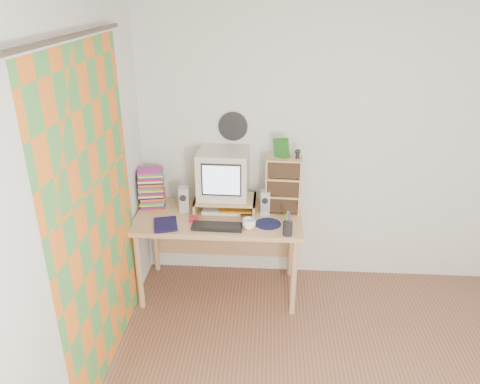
# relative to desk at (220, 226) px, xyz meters

# --- Properties ---
(back_wall) EXTENTS (3.50, 0.00, 3.50)m
(back_wall) POSITION_rel_desk_xyz_m (1.03, 0.31, 0.63)
(back_wall) COLOR silver
(back_wall) RESTS_ON floor
(left_wall) EXTENTS (0.00, 3.50, 3.50)m
(left_wall) POSITION_rel_desk_xyz_m (-0.72, -1.44, 0.63)
(left_wall) COLOR silver
(left_wall) RESTS_ON floor
(curtain) EXTENTS (0.00, 2.20, 2.20)m
(curtain) POSITION_rel_desk_xyz_m (-0.68, -0.96, 0.53)
(curtain) COLOR orange
(curtain) RESTS_ON left_wall
(wall_disc) EXTENTS (0.25, 0.02, 0.25)m
(wall_disc) POSITION_rel_desk_xyz_m (0.10, 0.29, 0.81)
(wall_disc) COLOR black
(wall_disc) RESTS_ON back_wall
(desk) EXTENTS (1.40, 0.70, 0.75)m
(desk) POSITION_rel_desk_xyz_m (0.00, 0.00, 0.00)
(desk) COLOR tan
(desk) RESTS_ON floor
(monitor_riser) EXTENTS (0.52, 0.30, 0.12)m
(monitor_riser) POSITION_rel_desk_xyz_m (0.05, 0.04, 0.23)
(monitor_riser) COLOR tan
(monitor_riser) RESTS_ON desk
(crt_monitor) EXTENTS (0.43, 0.43, 0.40)m
(crt_monitor) POSITION_rel_desk_xyz_m (0.03, 0.09, 0.45)
(crt_monitor) COLOR beige
(crt_monitor) RESTS_ON monitor_riser
(speaker_left) EXTENTS (0.09, 0.09, 0.22)m
(speaker_left) POSITION_rel_desk_xyz_m (-0.30, 0.01, 0.24)
(speaker_left) COLOR #BCBDC2
(speaker_left) RESTS_ON desk
(speaker_right) EXTENTS (0.08, 0.08, 0.21)m
(speaker_right) POSITION_rel_desk_xyz_m (0.39, 0.01, 0.24)
(speaker_right) COLOR #BCBDC2
(speaker_right) RESTS_ON desk
(keyboard) EXTENTS (0.41, 0.14, 0.03)m
(keyboard) POSITION_rel_desk_xyz_m (0.01, -0.28, 0.15)
(keyboard) COLOR black
(keyboard) RESTS_ON desk
(dvd_stack) EXTENTS (0.23, 0.18, 0.30)m
(dvd_stack) POSITION_rel_desk_xyz_m (-0.59, 0.08, 0.28)
(dvd_stack) COLOR brown
(dvd_stack) RESTS_ON desk
(cd_rack) EXTENTS (0.30, 0.17, 0.49)m
(cd_rack) POSITION_rel_desk_xyz_m (0.54, 0.06, 0.38)
(cd_rack) COLOR tan
(cd_rack) RESTS_ON desk
(mug) EXTENTS (0.11, 0.11, 0.09)m
(mug) POSITION_rel_desk_xyz_m (0.27, -0.28, 0.18)
(mug) COLOR white
(mug) RESTS_ON desk
(diary) EXTENTS (0.26, 0.22, 0.04)m
(diary) POSITION_rel_desk_xyz_m (-0.50, -0.29, 0.16)
(diary) COLOR #120F38
(diary) RESTS_ON desk
(mousepad) EXTENTS (0.24, 0.24, 0.00)m
(mousepad) POSITION_rel_desk_xyz_m (0.42, -0.19, 0.14)
(mousepad) COLOR #101537
(mousepad) RESTS_ON desk
(pen_cup) EXTENTS (0.08, 0.08, 0.15)m
(pen_cup) POSITION_rel_desk_xyz_m (0.57, -0.35, 0.21)
(pen_cup) COLOR black
(pen_cup) RESTS_ON desk
(papers) EXTENTS (0.33, 0.24, 0.04)m
(papers) POSITION_rel_desk_xyz_m (0.07, 0.06, 0.16)
(papers) COLOR silver
(papers) RESTS_ON desk
(red_box) EXTENTS (0.08, 0.06, 0.04)m
(red_box) POSITION_rel_desk_xyz_m (-0.19, -0.18, 0.15)
(red_box) COLOR red
(red_box) RESTS_ON desk
(game_box) EXTENTS (0.13, 0.07, 0.16)m
(game_box) POSITION_rel_desk_xyz_m (0.51, 0.07, 0.70)
(game_box) COLOR #195518
(game_box) RESTS_ON cd_rack
(webcam) EXTENTS (0.05, 0.05, 0.08)m
(webcam) POSITION_rel_desk_xyz_m (0.65, 0.05, 0.66)
(webcam) COLOR black
(webcam) RESTS_ON cd_rack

